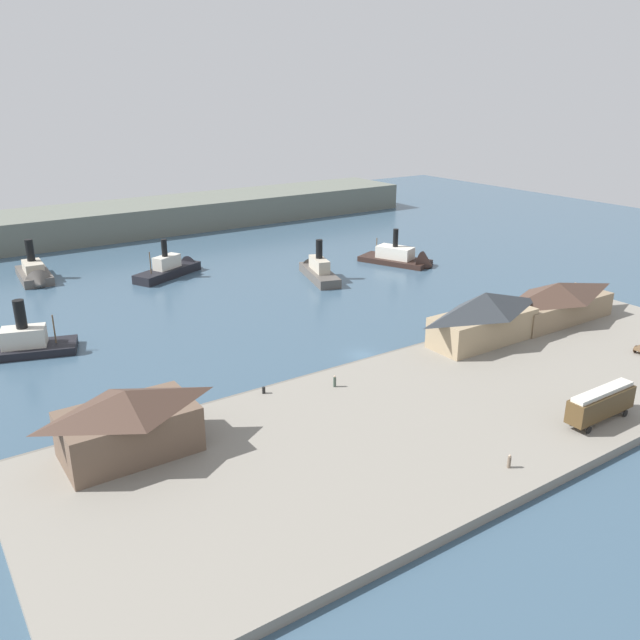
{
  "coord_description": "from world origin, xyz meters",
  "views": [
    {
      "loc": [
        -58.04,
        -74.24,
        39.71
      ],
      "look_at": [
        0.45,
        12.5,
        2.0
      ],
      "focal_mm": 36.36,
      "sensor_mm": 36.0,
      "label": 1
    }
  ],
  "objects_px": {
    "pedestrian_standing_center": "(335,382)",
    "pedestrian_at_waters_edge": "(509,462)",
    "ferry_moored_east": "(173,268)",
    "ferry_approaching_east": "(10,346)",
    "mooring_post_center_west": "(264,390)",
    "ferry_shed_customs_shed": "(483,317)",
    "mooring_post_east": "(587,299)",
    "pedestrian_walking_east": "(627,400)",
    "ferry_departing_north": "(35,275)",
    "ferry_mid_harbor": "(317,270)",
    "street_tram": "(601,403)",
    "ferry_shed_east_terminal": "(128,422)",
    "ferry_moored_west": "(405,259)",
    "ferry_shed_west_terminal": "(556,301)"
  },
  "relations": [
    {
      "from": "pedestrian_standing_center",
      "to": "mooring_post_east",
      "type": "height_order",
      "value": "pedestrian_standing_center"
    },
    {
      "from": "pedestrian_standing_center",
      "to": "ferry_mid_harbor",
      "type": "relative_size",
      "value": 0.09
    },
    {
      "from": "pedestrian_standing_center",
      "to": "pedestrian_at_waters_edge",
      "type": "relative_size",
      "value": 1.05
    },
    {
      "from": "ferry_shed_east_terminal",
      "to": "ferry_moored_east",
      "type": "bearing_deg",
      "value": 64.71
    },
    {
      "from": "pedestrian_at_waters_edge",
      "to": "ferry_shed_west_terminal",
      "type": "bearing_deg",
      "value": 32.05
    },
    {
      "from": "ferry_moored_east",
      "to": "ferry_mid_harbor",
      "type": "distance_m",
      "value": 32.35
    },
    {
      "from": "pedestrian_walking_east",
      "to": "ferry_departing_north",
      "type": "bearing_deg",
      "value": 115.15
    },
    {
      "from": "ferry_moored_west",
      "to": "ferry_departing_north",
      "type": "bearing_deg",
      "value": 155.94
    },
    {
      "from": "ferry_mid_harbor",
      "to": "mooring_post_center_west",
      "type": "bearing_deg",
      "value": -130.52
    },
    {
      "from": "pedestrian_walking_east",
      "to": "ferry_moored_east",
      "type": "bearing_deg",
      "value": 103.71
    },
    {
      "from": "street_tram",
      "to": "ferry_moored_west",
      "type": "bearing_deg",
      "value": 66.07
    },
    {
      "from": "ferry_departing_north",
      "to": "mooring_post_east",
      "type": "bearing_deg",
      "value": -42.77
    },
    {
      "from": "ferry_shed_customs_shed",
      "to": "mooring_post_center_west",
      "type": "distance_m",
      "value": 38.37
    },
    {
      "from": "ferry_shed_customs_shed",
      "to": "pedestrian_walking_east",
      "type": "height_order",
      "value": "ferry_shed_customs_shed"
    },
    {
      "from": "street_tram",
      "to": "pedestrian_walking_east",
      "type": "xyz_separation_m",
      "value": [
        6.64,
        0.4,
        -1.7
      ]
    },
    {
      "from": "ferry_shed_east_terminal",
      "to": "pedestrian_standing_center",
      "type": "distance_m",
      "value": 28.82
    },
    {
      "from": "street_tram",
      "to": "ferry_moored_east",
      "type": "relative_size",
      "value": 0.57
    },
    {
      "from": "street_tram",
      "to": "ferry_moored_east",
      "type": "xyz_separation_m",
      "value": [
        -16.53,
        95.35,
        -2.15
      ]
    },
    {
      "from": "ferry_shed_customs_shed",
      "to": "mooring_post_center_west",
      "type": "relative_size",
      "value": 20.38
    },
    {
      "from": "ferry_moored_east",
      "to": "ferry_moored_west",
      "type": "xyz_separation_m",
      "value": [
        48.92,
        -22.35,
        -0.26
      ]
    },
    {
      "from": "ferry_shed_customs_shed",
      "to": "ferry_approaching_east",
      "type": "xyz_separation_m",
      "value": [
        -63.18,
        39.52,
        -3.97
      ]
    },
    {
      "from": "ferry_mid_harbor",
      "to": "ferry_departing_north",
      "type": "distance_m",
      "value": 61.0
    },
    {
      "from": "ferry_shed_customs_shed",
      "to": "mooring_post_east",
      "type": "xyz_separation_m",
      "value": [
        32.49,
        3.27,
        -3.77
      ]
    },
    {
      "from": "ferry_moored_east",
      "to": "ferry_moored_west",
      "type": "distance_m",
      "value": 53.79
    },
    {
      "from": "street_tram",
      "to": "ferry_mid_harbor",
      "type": "relative_size",
      "value": 0.57
    },
    {
      "from": "pedestrian_standing_center",
      "to": "mooring_post_center_west",
      "type": "xyz_separation_m",
      "value": [
        -9.02,
        3.63,
        -0.3
      ]
    },
    {
      "from": "ferry_shed_west_terminal",
      "to": "street_tram",
      "type": "xyz_separation_m",
      "value": [
        -26.3,
        -26.41,
        -0.97
      ]
    },
    {
      "from": "mooring_post_center_west",
      "to": "ferry_moored_east",
      "type": "bearing_deg",
      "value": 78.21
    },
    {
      "from": "mooring_post_center_west",
      "to": "ferry_approaching_east",
      "type": "bearing_deg",
      "value": 124.8
    },
    {
      "from": "pedestrian_walking_east",
      "to": "ferry_moored_west",
      "type": "height_order",
      "value": "ferry_moored_west"
    },
    {
      "from": "street_tram",
      "to": "mooring_post_east",
      "type": "relative_size",
      "value": 11.76
    },
    {
      "from": "pedestrian_walking_east",
      "to": "street_tram",
      "type": "bearing_deg",
      "value": -176.58
    },
    {
      "from": "pedestrian_standing_center",
      "to": "ferry_mid_harbor",
      "type": "distance_m",
      "value": 58.23
    },
    {
      "from": "ferry_shed_customs_shed",
      "to": "ferry_mid_harbor",
      "type": "xyz_separation_m",
      "value": [
        1.33,
        49.4,
        -3.76
      ]
    },
    {
      "from": "ferry_moored_east",
      "to": "ferry_approaching_east",
      "type": "bearing_deg",
      "value": -142.7
    },
    {
      "from": "ferry_shed_customs_shed",
      "to": "ferry_moored_west",
      "type": "xyz_separation_m",
      "value": [
        24.62,
        46.79,
        -4.16
      ]
    },
    {
      "from": "ferry_shed_customs_shed",
      "to": "ferry_departing_north",
      "type": "height_order",
      "value": "ferry_shed_customs_shed"
    },
    {
      "from": "ferry_shed_customs_shed",
      "to": "pedestrian_walking_east",
      "type": "distance_m",
      "value": 26.06
    },
    {
      "from": "ferry_shed_customs_shed",
      "to": "ferry_moored_east",
      "type": "bearing_deg",
      "value": 109.36
    },
    {
      "from": "pedestrian_walking_east",
      "to": "ferry_departing_north",
      "type": "distance_m",
      "value": 117.55
    },
    {
      "from": "ferry_shed_west_terminal",
      "to": "pedestrian_standing_center",
      "type": "bearing_deg",
      "value": -179.41
    },
    {
      "from": "ferry_shed_customs_shed",
      "to": "mooring_post_east",
      "type": "relative_size",
      "value": 20.38
    },
    {
      "from": "mooring_post_center_west",
      "to": "ferry_moored_west",
      "type": "height_order",
      "value": "ferry_moored_west"
    },
    {
      "from": "mooring_post_center_west",
      "to": "ferry_moored_west",
      "type": "relative_size",
      "value": 0.05
    },
    {
      "from": "ferry_shed_east_terminal",
      "to": "ferry_approaching_east",
      "type": "height_order",
      "value": "ferry_approaching_east"
    },
    {
      "from": "street_tram",
      "to": "pedestrian_at_waters_edge",
      "type": "xyz_separation_m",
      "value": [
        -17.24,
        -0.86,
        -1.76
      ]
    },
    {
      "from": "ferry_moored_east",
      "to": "ferry_mid_harbor",
      "type": "relative_size",
      "value": 0.99
    },
    {
      "from": "street_tram",
      "to": "ferry_moored_east",
      "type": "height_order",
      "value": "ferry_moored_east"
    },
    {
      "from": "ferry_shed_customs_shed",
      "to": "ferry_departing_north",
      "type": "distance_m",
      "value": 95.5
    },
    {
      "from": "ferry_mid_harbor",
      "to": "ferry_departing_north",
      "type": "height_order",
      "value": "ferry_mid_harbor"
    }
  ]
}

